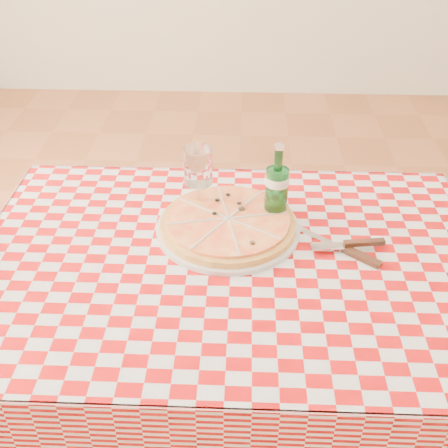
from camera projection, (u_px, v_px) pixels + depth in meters
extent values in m
plane|color=#975530|center=(229.00, 439.00, 1.83)|extent=(6.00, 6.00, 0.00)
cube|color=brown|center=(231.00, 266.00, 1.42)|extent=(1.20, 0.80, 0.04)
cylinder|color=brown|center=(76.00, 284.00, 1.93)|extent=(0.06, 0.06, 0.71)
cylinder|color=brown|center=(393.00, 293.00, 1.89)|extent=(0.06, 0.06, 0.71)
cube|color=#980909|center=(231.00, 259.00, 1.40)|extent=(1.30, 0.90, 0.01)
cylinder|color=brown|center=(429.00, 382.00, 1.77)|extent=(0.03, 0.03, 0.41)
cylinder|color=brown|center=(0.00, 363.00, 1.86)|extent=(0.03, 0.03, 0.38)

